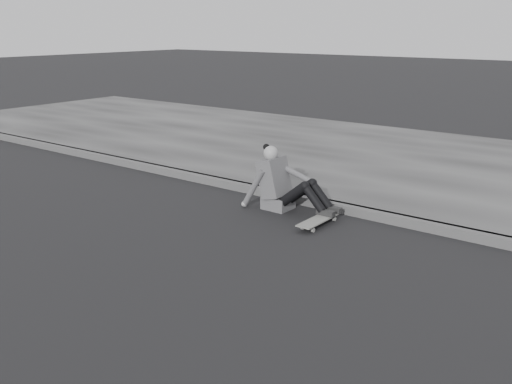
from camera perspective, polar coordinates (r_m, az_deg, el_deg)
ground at (r=5.79m, az=-4.15°, el=-8.42°), size 80.00×80.00×0.00m
curb at (r=7.76m, az=8.47°, el=-1.56°), size 24.00×0.16×0.12m
sidewalk at (r=10.42m, az=16.54°, el=2.57°), size 24.00×6.00×0.12m
skateboard at (r=7.20m, az=6.31°, el=-2.79°), size 0.20×0.78×0.09m
seated_woman at (r=7.69m, az=2.64°, el=0.80°), size 1.38×0.46×0.88m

